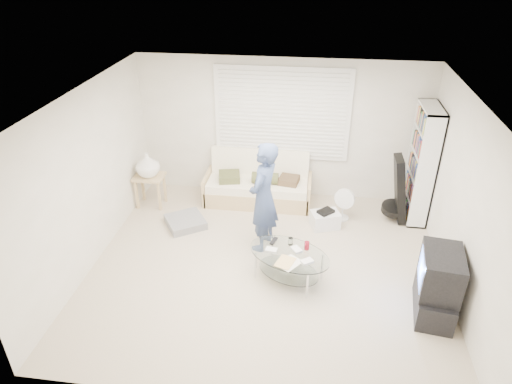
# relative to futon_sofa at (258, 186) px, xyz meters

# --- Properties ---
(ground) EXTENTS (5.00, 5.00, 0.00)m
(ground) POSITION_rel_futon_sofa_xyz_m (0.36, -1.87, -0.30)
(ground) COLOR tan
(ground) RESTS_ON ground
(room_shell) EXTENTS (5.02, 4.52, 2.51)m
(room_shell) POSITION_rel_futon_sofa_xyz_m (0.36, -1.39, 1.33)
(room_shell) COLOR beige
(room_shell) RESTS_ON ground
(window_blinds) EXTENTS (2.32, 0.08, 1.62)m
(window_blinds) POSITION_rel_futon_sofa_xyz_m (0.36, 0.33, 1.25)
(window_blinds) COLOR silver
(window_blinds) RESTS_ON ground
(futon_sofa) EXTENTS (1.88, 0.76, 0.92)m
(futon_sofa) POSITION_rel_futon_sofa_xyz_m (0.00, 0.00, 0.00)
(futon_sofa) COLOR tan
(futon_sofa) RESTS_ON ground
(grey_floor_pillow) EXTENTS (0.80, 0.80, 0.13)m
(grey_floor_pillow) POSITION_rel_futon_sofa_xyz_m (-1.09, -0.96, -0.24)
(grey_floor_pillow) COLOR slate
(grey_floor_pillow) RESTS_ON ground
(side_table) EXTENTS (0.51, 0.41, 1.01)m
(side_table) POSITION_rel_futon_sofa_xyz_m (-1.86, -0.39, 0.45)
(side_table) COLOR tan
(side_table) RESTS_ON ground
(bookshelf) EXTENTS (0.31, 0.82, 1.94)m
(bookshelf) POSITION_rel_futon_sofa_xyz_m (2.68, -0.14, 0.67)
(bookshelf) COLOR white
(bookshelf) RESTS_ON ground
(guitar_case) EXTENTS (0.41, 0.42, 1.13)m
(guitar_case) POSITION_rel_futon_sofa_xyz_m (2.37, -0.31, 0.20)
(guitar_case) COLOR black
(guitar_case) RESTS_ON ground
(floor_fan) EXTENTS (0.36, 0.24, 0.58)m
(floor_fan) POSITION_rel_futon_sofa_xyz_m (1.49, -0.40, 0.04)
(floor_fan) COLOR white
(floor_fan) RESTS_ON ground
(storage_bin) EXTENTS (0.53, 0.44, 0.31)m
(storage_bin) POSITION_rel_futon_sofa_xyz_m (1.20, -0.69, -0.16)
(storage_bin) COLOR white
(storage_bin) RESTS_ON ground
(tv_unit) EXTENTS (0.55, 0.88, 0.90)m
(tv_unit) POSITION_rel_futon_sofa_xyz_m (2.56, -2.49, 0.14)
(tv_unit) COLOR black
(tv_unit) RESTS_ON ground
(coffee_table) EXTENTS (1.36, 1.15, 0.55)m
(coffee_table) POSITION_rel_futon_sofa_xyz_m (0.70, -2.08, 0.05)
(coffee_table) COLOR silver
(coffee_table) RESTS_ON ground
(standing_person) EXTENTS (0.58, 0.72, 1.72)m
(standing_person) POSITION_rel_futon_sofa_xyz_m (0.26, -1.36, 0.56)
(standing_person) COLOR navy
(standing_person) RESTS_ON ground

